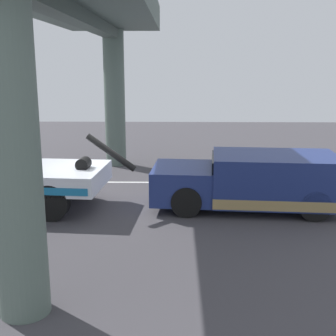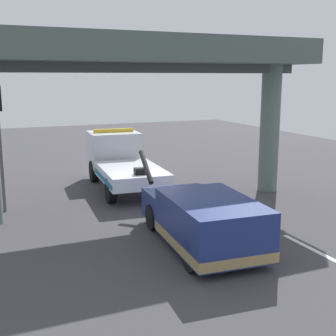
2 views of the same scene
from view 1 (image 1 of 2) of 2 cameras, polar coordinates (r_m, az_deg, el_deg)
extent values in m
cube|color=#423F44|center=(13.24, -8.77, -5.11)|extent=(60.00, 40.00, 0.10)
cube|color=silver|center=(16.14, 14.52, -1.87)|extent=(2.60, 0.16, 0.01)
cube|color=silver|center=(15.86, -7.08, -1.80)|extent=(2.60, 0.16, 0.01)
cube|color=silver|center=(13.30, -16.42, -1.04)|extent=(4.01, 2.69, 0.55)
cube|color=#196B9E|center=(12.25, -18.47, -2.76)|extent=(3.64, 0.30, 0.20)
cylinder|color=black|center=(12.49, -7.27, 1.96)|extent=(1.42, 0.29, 1.07)
cylinder|color=black|center=(12.76, -10.75, 0.51)|extent=(0.39, 0.48, 0.36)
cylinder|color=black|center=(12.21, -14.74, -4.25)|extent=(1.02, 0.40, 1.00)
cylinder|color=black|center=(14.10, -11.86, -1.78)|extent=(1.02, 0.40, 1.00)
cube|color=navy|center=(13.02, 13.43, -1.24)|extent=(3.62, 2.46, 1.35)
cube|color=navy|center=(12.97, 1.96, -1.85)|extent=(1.89, 2.24, 0.95)
cube|color=black|center=(12.83, 5.75, 0.21)|extent=(0.21, 1.93, 0.59)
cube|color=#9E8451|center=(13.15, 13.32, -3.33)|extent=(3.64, 2.48, 0.28)
cylinder|color=black|center=(12.12, 2.37, -4.34)|extent=(0.86, 0.34, 0.84)
cylinder|color=black|center=(13.96, 2.82, -2.00)|extent=(0.86, 0.34, 0.84)
cylinder|color=black|center=(12.42, 18.25, -4.58)|extent=(0.86, 0.34, 0.84)
cylinder|color=black|center=(14.22, 16.62, -2.26)|extent=(0.86, 0.34, 0.84)
cylinder|color=#596B60|center=(7.28, -19.12, 1.77)|extent=(0.83, 0.83, 5.40)
cylinder|color=#596B60|center=(18.30, -6.84, 8.75)|extent=(0.83, 0.83, 5.40)
cube|color=#3E4A43|center=(12.70, -10.84, 18.18)|extent=(0.50, 12.97, 0.36)
camera|label=2|loc=(14.73, 66.33, 8.83)|focal=47.68mm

